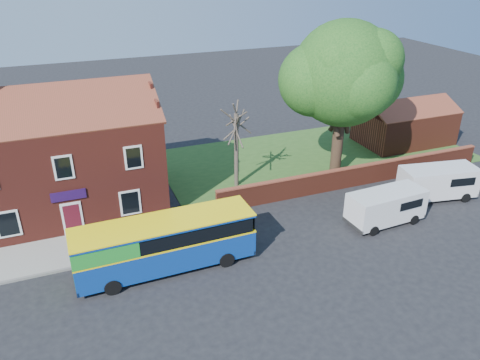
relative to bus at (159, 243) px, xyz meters
name	(u,v)px	position (x,y,z in m)	size (l,w,h in m)	color
ground	(223,281)	(2.82, -2.24, -1.68)	(120.00, 120.00, 0.00)	black
pavement	(78,250)	(-4.18, 3.51, -1.62)	(18.00, 3.50, 0.12)	gray
kerb	(80,266)	(-4.18, 1.76, -1.61)	(18.00, 0.15, 0.14)	slate
grass_strip	(316,156)	(15.82, 10.76, -1.66)	(26.00, 12.00, 0.04)	#426B28
shop_building	(63,160)	(-4.20, 9.26, 1.73)	(12.30, 8.13, 10.50)	maroon
boundary_wall	(357,175)	(15.82, 4.76, -0.87)	(22.00, 0.38, 1.60)	maroon
outbuilding	(404,125)	(24.82, 10.76, -0.07)	(8.20, 5.06, 4.17)	maroon
bus	(159,243)	(0.00, 0.00, 0.00)	(9.72, 2.64, 2.95)	navy
van_near	(386,206)	(14.45, -0.40, -0.45)	(5.10, 2.29, 2.20)	silver
van_far	(438,181)	(19.95, 1.07, -0.39)	(5.53, 2.99, 2.30)	silver
large_tree	(343,76)	(15.51, 7.32, 5.96)	(9.56, 7.57, 11.67)	black
bare_tree	(236,146)	(7.51, 8.01, 1.46)	(2.29, 2.73, 6.11)	#4C4238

